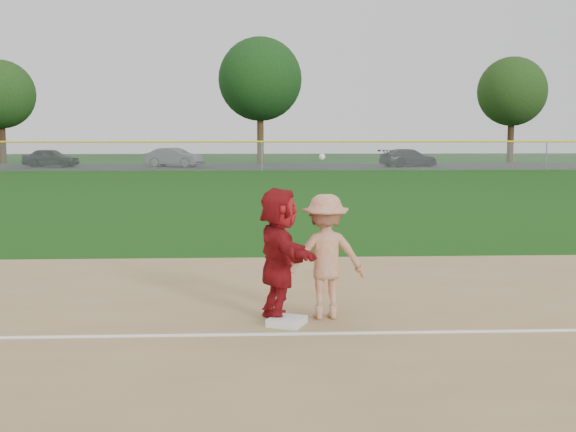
{
  "coord_description": "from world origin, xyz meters",
  "views": [
    {
      "loc": [
        -0.53,
        -9.9,
        2.62
      ],
      "look_at": [
        0.0,
        1.5,
        1.3
      ],
      "focal_mm": 45.0,
      "sensor_mm": 36.0,
      "label": 1
    }
  ],
  "objects_px": {
    "first_base": "(287,321)",
    "base_runner": "(279,254)",
    "car_mid": "(175,157)",
    "car_right": "(409,158)",
    "car_left": "(51,158)"
  },
  "relations": [
    {
      "from": "car_right",
      "to": "first_base",
      "type": "bearing_deg",
      "value": 142.72
    },
    {
      "from": "base_runner",
      "to": "first_base",
      "type": "bearing_deg",
      "value": -174.9
    },
    {
      "from": "first_base",
      "to": "car_right",
      "type": "height_order",
      "value": "car_right"
    },
    {
      "from": "car_mid",
      "to": "first_base",
      "type": "bearing_deg",
      "value": -149.62
    },
    {
      "from": "base_runner",
      "to": "car_mid",
      "type": "bearing_deg",
      "value": -7.19
    },
    {
      "from": "car_left",
      "to": "car_mid",
      "type": "xyz_separation_m",
      "value": [
        9.31,
        0.02,
        0.02
      ]
    },
    {
      "from": "car_mid",
      "to": "car_left",
      "type": "bearing_deg",
      "value": 112.42
    },
    {
      "from": "car_right",
      "to": "car_mid",
      "type": "bearing_deg",
      "value": 65.46
    },
    {
      "from": "first_base",
      "to": "base_runner",
      "type": "bearing_deg",
      "value": 110.28
    },
    {
      "from": "first_base",
      "to": "car_right",
      "type": "xyz_separation_m",
      "value": [
        11.47,
        45.62,
        0.62
      ]
    },
    {
      "from": "first_base",
      "to": "car_left",
      "type": "distance_m",
      "value": 48.68
    },
    {
      "from": "base_runner",
      "to": "car_right",
      "type": "relative_size",
      "value": 0.4
    },
    {
      "from": "base_runner",
      "to": "car_right",
      "type": "height_order",
      "value": "base_runner"
    },
    {
      "from": "car_mid",
      "to": "car_right",
      "type": "bearing_deg",
      "value": -69.05
    },
    {
      "from": "car_left",
      "to": "base_runner",
      "type": "bearing_deg",
      "value": -154.05
    }
  ]
}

